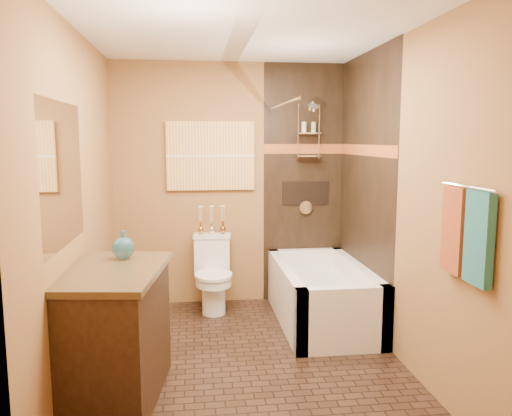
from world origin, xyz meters
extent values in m
plane|color=black|center=(0.00, 0.00, 0.00)|extent=(3.00, 3.00, 0.00)
cube|color=olive|center=(-1.20, 0.00, 1.25)|extent=(0.02, 3.00, 2.50)
cube|color=olive|center=(1.20, 0.00, 1.25)|extent=(0.02, 3.00, 2.50)
cube|color=olive|center=(0.00, 1.50, 1.25)|extent=(2.40, 0.02, 2.50)
cube|color=olive|center=(0.00, -1.50, 1.25)|extent=(2.40, 0.02, 2.50)
plane|color=silver|center=(0.00, 0.00, 2.50)|extent=(3.00, 3.00, 0.00)
cube|color=black|center=(0.78, 1.49, 1.25)|extent=(0.85, 0.01, 2.50)
cube|color=black|center=(1.19, 0.75, 1.25)|extent=(0.01, 1.50, 2.50)
cube|color=maroon|center=(0.78, 1.48, 1.62)|extent=(0.85, 0.01, 0.10)
cube|color=maroon|center=(1.18, 0.75, 1.62)|extent=(0.01, 1.50, 0.10)
cube|color=black|center=(0.80, 1.48, 1.15)|extent=(0.50, 0.01, 0.25)
cylinder|color=silver|center=(0.80, 1.35, 2.08)|extent=(0.02, 0.26, 0.02)
cylinder|color=silver|center=(0.80, 1.20, 2.03)|extent=(0.11, 0.11, 0.09)
cylinder|color=silver|center=(0.80, 1.47, 1.00)|extent=(0.14, 0.02, 0.14)
cylinder|color=silver|center=(0.40, 0.75, 2.02)|extent=(0.03, 1.55, 0.03)
cylinder|color=silver|center=(1.15, -1.05, 1.45)|extent=(0.02, 0.55, 0.02)
cube|color=#216C70|center=(1.16, -1.18, 1.18)|extent=(0.05, 0.22, 0.52)
cube|color=#97351B|center=(1.16, -0.92, 1.18)|extent=(0.05, 0.22, 0.52)
cube|color=gold|center=(-0.20, 1.48, 1.55)|extent=(0.90, 0.04, 0.70)
cube|color=white|center=(-1.19, -0.45, 1.50)|extent=(0.01, 1.00, 0.90)
cube|color=white|center=(0.80, 0.05, 0.28)|extent=(0.80, 0.10, 0.55)
cube|color=white|center=(0.80, 1.45, 0.28)|extent=(0.80, 0.10, 0.55)
cube|color=white|center=(0.45, 0.75, 0.28)|extent=(0.10, 1.50, 0.55)
cube|color=white|center=(1.15, 0.75, 0.28)|extent=(0.10, 1.50, 0.55)
cube|color=white|center=(0.80, 0.75, 0.17)|extent=(0.64, 1.34, 0.35)
cube|color=white|center=(-0.20, 1.39, 0.53)|extent=(0.37, 0.19, 0.36)
cube|color=white|center=(-0.20, 1.39, 0.73)|extent=(0.39, 0.21, 0.04)
cylinder|color=white|center=(-0.20, 1.10, 0.18)|extent=(0.23, 0.23, 0.36)
cylinder|color=white|center=(-0.20, 1.10, 0.34)|extent=(0.35, 0.35, 0.10)
cylinder|color=white|center=(-0.20, 1.10, 0.39)|extent=(0.37, 0.37, 0.03)
cube|color=black|center=(-0.92, -0.45, 0.42)|extent=(0.70, 1.02, 0.85)
cube|color=black|center=(-0.91, -0.45, 0.87)|extent=(0.73, 1.07, 0.04)
camera|label=1|loc=(-0.38, -3.68, 1.71)|focal=35.00mm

